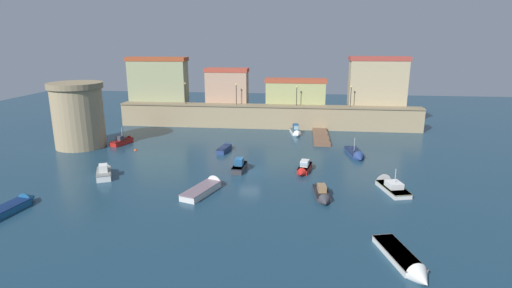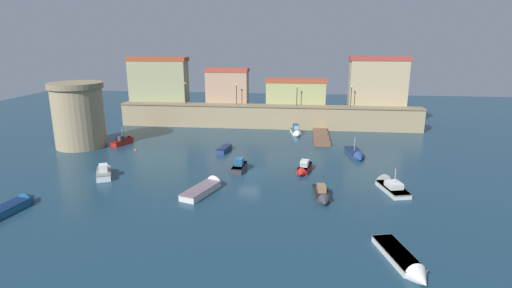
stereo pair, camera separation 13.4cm
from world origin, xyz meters
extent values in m
plane|color=#19384C|center=(0.00, 0.00, 0.00)|extent=(143.58, 143.58, 0.00)
cube|color=#9E8966|center=(0.00, 25.18, 1.97)|extent=(53.95, 2.51, 3.93)
cube|color=#817053|center=(0.00, 25.18, 4.05)|extent=(53.95, 2.81, 0.24)
cube|color=#979C71|center=(-21.08, 28.07, 7.80)|extent=(10.89, 3.26, 7.72)
cube|color=#A64525|center=(-21.08, 28.07, 12.01)|extent=(11.32, 3.39, 0.70)
cube|color=tan|center=(-7.86, 28.01, 6.84)|extent=(7.69, 3.16, 5.81)
cube|color=#B14331|center=(-7.86, 28.01, 10.09)|extent=(8.00, 3.29, 0.70)
cube|color=tan|center=(4.89, 28.02, 5.95)|extent=(10.74, 3.17, 4.03)
cube|color=#AA472D|center=(4.89, 28.02, 8.32)|extent=(11.17, 3.30, 0.70)
cube|color=tan|center=(19.42, 28.21, 7.95)|extent=(9.94, 3.55, 8.03)
cube|color=#A93E35|center=(19.42, 28.21, 12.31)|extent=(10.34, 3.69, 0.70)
cylinder|color=#9E8966|center=(-26.69, 9.15, 4.39)|extent=(7.17, 7.17, 8.78)
cylinder|color=#867556|center=(-26.69, 9.15, 9.18)|extent=(7.75, 7.75, 0.80)
cube|color=brown|center=(9.31, 18.49, 0.25)|extent=(2.49, 10.88, 0.51)
cylinder|color=#4B3527|center=(10.43, 22.12, 0.35)|extent=(0.20, 0.20, 0.70)
cylinder|color=#4B3527|center=(10.43, 18.49, 0.35)|extent=(0.20, 0.20, 0.70)
cylinder|color=#4B3527|center=(10.43, 14.86, 0.35)|extent=(0.20, 0.20, 0.70)
cylinder|color=black|center=(-15.01, 25.18, 5.94)|extent=(0.12, 0.12, 3.53)
sphere|color=#F9D172|center=(-15.01, 25.18, 7.85)|extent=(0.32, 0.32, 0.32)
cylinder|color=black|center=(-5.65, 25.18, 5.90)|extent=(0.12, 0.12, 3.45)
sphere|color=#F9D172|center=(-5.65, 25.18, 7.77)|extent=(0.32, 0.32, 0.32)
cylinder|color=black|center=(5.15, 25.18, 5.77)|extent=(0.12, 0.12, 3.19)
sphere|color=#F9D172|center=(5.15, 25.18, 7.51)|extent=(0.32, 0.32, 0.32)
cylinder|color=black|center=(14.53, 25.18, 5.84)|extent=(0.12, 0.12, 3.33)
sphere|color=#F9D172|center=(14.53, 25.18, 7.66)|extent=(0.32, 0.32, 0.32)
cube|color=silver|center=(13.48, -18.02, 0.26)|extent=(2.99, 5.48, 0.52)
cone|color=silver|center=(14.34, -21.17, 0.26)|extent=(1.91, 1.77, 1.59)
cube|color=gray|center=(13.48, -18.02, 0.48)|extent=(3.05, 5.59, 0.08)
cube|color=white|center=(-16.76, -3.60, 0.39)|extent=(3.02, 4.07, 0.79)
cone|color=white|center=(-17.78, -1.47, 0.39)|extent=(1.78, 1.58, 1.46)
cube|color=gray|center=(-16.76, -3.60, 0.75)|extent=(3.08, 4.15, 0.08)
cube|color=silver|center=(-16.68, -3.76, 1.19)|extent=(1.40, 1.57, 0.81)
cube|color=#99B7C6|center=(-16.96, -3.17, 1.23)|extent=(0.78, 0.42, 0.49)
cube|color=#195689|center=(-21.18, -14.79, 0.33)|extent=(2.37, 5.99, 0.67)
cone|color=#195689|center=(-20.70, -11.26, 0.33)|extent=(1.70, 1.59, 1.52)
cube|color=navy|center=(13.60, 9.68, 0.25)|extent=(2.27, 5.05, 0.49)
cone|color=navy|center=(13.97, 6.63, 0.25)|extent=(1.76, 1.55, 1.60)
cube|color=black|center=(13.60, 9.68, 0.45)|extent=(2.31, 5.15, 0.08)
cylinder|color=#B2B2B7|center=(13.59, 9.79, 1.39)|extent=(0.08, 0.08, 1.80)
cube|color=silver|center=(15.96, -4.42, 0.26)|extent=(2.99, 4.98, 0.52)
cone|color=silver|center=(15.24, -1.58, 0.26)|extent=(2.07, 1.71, 1.80)
cube|color=#7B7854|center=(15.96, -4.42, 0.48)|extent=(3.05, 5.08, 0.08)
cube|color=silver|center=(16.00, -4.55, 0.82)|extent=(1.80, 2.02, 0.60)
cylinder|color=#B2B2B7|center=(16.03, -4.67, 1.57)|extent=(0.08, 0.08, 2.10)
cube|color=white|center=(5.12, 21.19, 0.31)|extent=(2.00, 3.78, 0.62)
cone|color=white|center=(5.52, 18.98, 0.31)|extent=(1.47, 1.22, 1.31)
cube|color=#656F57|center=(5.12, 21.19, 0.58)|extent=(2.04, 3.85, 0.08)
cube|color=navy|center=(5.17, 20.95, 1.17)|extent=(1.07, 1.40, 1.10)
cube|color=#99B7C6|center=(5.28, 20.32, 1.22)|extent=(0.77, 0.20, 0.66)
cube|color=navy|center=(-4.82, 8.82, 0.35)|extent=(1.64, 3.64, 0.70)
cone|color=navy|center=(-4.48, 10.99, 0.35)|extent=(1.19, 1.13, 1.05)
cube|color=black|center=(-4.82, 8.82, 0.66)|extent=(1.68, 3.71, 0.08)
cube|color=silver|center=(-4.16, -7.41, 0.35)|extent=(3.40, 5.62, 0.71)
cone|color=silver|center=(-3.10, -4.27, 0.35)|extent=(2.06, 1.87, 1.70)
cube|color=slate|center=(-4.16, -7.41, 0.67)|extent=(3.47, 5.74, 0.08)
cube|color=#333338|center=(8.34, -6.50, 0.29)|extent=(1.73, 3.91, 0.58)
cone|color=#333338|center=(8.58, -8.87, 0.29)|extent=(1.39, 1.19, 1.30)
cube|color=black|center=(8.34, -6.50, 0.54)|extent=(1.77, 3.99, 0.08)
cube|color=olive|center=(8.35, -6.60, 0.90)|extent=(0.96, 1.47, 0.64)
cube|color=#333338|center=(-1.33, 0.58, 0.37)|extent=(1.51, 3.59, 0.75)
cone|color=#333338|center=(-1.18, 2.77, 0.37)|extent=(1.27, 1.06, 1.21)
cube|color=black|center=(-1.33, 0.58, 0.71)|extent=(1.54, 3.66, 0.08)
cube|color=navy|center=(-1.34, 0.48, 1.19)|extent=(1.05, 1.31, 0.89)
cube|color=#99B7C6|center=(-1.30, 1.10, 1.24)|extent=(0.87, 0.12, 0.54)
cube|color=red|center=(6.66, 1.52, 0.32)|extent=(1.89, 3.83, 0.64)
cone|color=red|center=(6.21, -0.73, 0.32)|extent=(1.32, 1.23, 1.15)
cube|color=#580B09|center=(6.66, 1.52, 0.60)|extent=(1.93, 3.90, 0.08)
cube|color=silver|center=(6.64, 1.40, 1.00)|extent=(1.15, 1.44, 0.73)
cube|color=#99B7C6|center=(6.51, 0.77, 1.04)|extent=(0.83, 0.22, 0.44)
cube|color=red|center=(-21.23, 10.96, 0.37)|extent=(2.32, 3.88, 0.73)
cone|color=red|center=(-20.53, 13.15, 0.37)|extent=(1.45, 1.34, 1.19)
cube|color=#460B0B|center=(-21.23, 10.96, 0.69)|extent=(2.36, 3.96, 0.08)
cube|color=#333842|center=(-21.31, 10.73, 1.06)|extent=(1.05, 1.05, 0.65)
cube|color=#99B7C6|center=(-21.18, 11.12, 1.09)|extent=(0.74, 0.29, 0.39)
cylinder|color=#B2B2B7|center=(-21.16, 11.18, 1.68)|extent=(0.08, 0.08, 1.88)
sphere|color=#EA4C19|center=(-17.75, 7.91, 0.00)|extent=(0.44, 0.44, 0.44)
camera|label=1|loc=(6.00, -45.77, 15.85)|focal=28.14mm
camera|label=2|loc=(6.13, -45.75, 15.85)|focal=28.14mm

